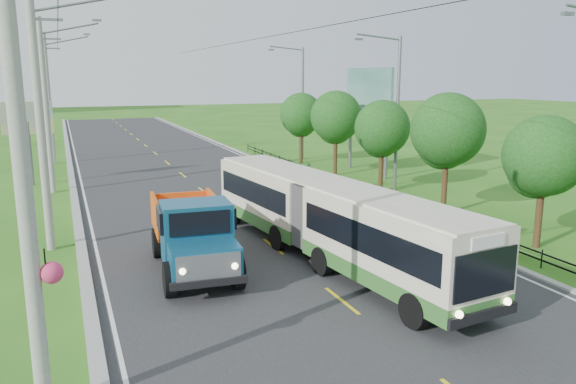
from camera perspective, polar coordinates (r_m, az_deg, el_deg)
ground at (r=17.56m, az=5.48°, el=-10.97°), size 240.00×240.00×0.00m
road at (r=35.80m, az=-9.38°, el=0.69°), size 14.00×120.00×0.02m
curb_left at (r=34.98m, az=-20.95°, el=-0.08°), size 0.40×120.00×0.15m
curb_right at (r=37.95m, az=1.21°, el=1.53°), size 0.30×120.00×0.10m
edge_line_left at (r=35.00m, az=-20.05°, el=-0.10°), size 0.12×120.00×0.00m
edge_line_right at (r=37.77m, az=0.51°, el=1.44°), size 0.12×120.00×0.00m
centre_dash at (r=17.55m, az=5.49°, el=-10.90°), size 0.12×2.20×0.00m
railing_right at (r=32.96m, az=6.68°, el=0.34°), size 0.04×40.00×0.60m
pole_nearest at (r=11.50m, az=-25.07°, el=1.51°), size 3.51×0.44×10.00m
pole_near at (r=23.41m, az=-23.80°, el=6.66°), size 3.51×0.32×10.00m
pole_mid at (r=35.38m, az=-23.32°, el=8.08°), size 3.51×0.32×10.00m
pole_far at (r=47.37m, az=-23.08°, el=8.78°), size 3.51×0.32×10.00m
tree_second at (r=24.19m, az=24.42°, el=2.98°), size 3.18×3.26×5.30m
tree_third at (r=28.57m, az=15.81°, el=5.71°), size 3.60×3.62×6.00m
tree_fourth at (r=33.53m, az=9.50°, el=6.13°), size 3.24×3.31×5.40m
tree_fifth at (r=38.73m, az=4.86°, el=7.37°), size 3.48×3.52×5.80m
tree_back at (r=44.17m, az=1.33°, el=7.68°), size 3.30×3.36×5.50m
streetlight_mid at (r=33.73m, az=10.85°, el=8.36°), size 3.02×0.20×9.07m
streetlight_far at (r=46.12m, az=1.32°, el=9.41°), size 3.02×0.20×9.07m
planter_near at (r=26.77m, az=16.02°, el=-2.74°), size 0.64×0.64×0.67m
planter_mid at (r=33.26m, az=7.58°, el=0.39°), size 0.64×0.64×0.67m
planter_far at (r=40.29m, az=1.99°, el=2.47°), size 0.64×0.64×0.67m
billboard_left at (r=38.49m, az=-24.95°, el=6.33°), size 3.00×0.20×5.20m
billboard_right at (r=39.69m, az=8.19°, el=9.56°), size 0.24×6.00×7.30m
bus at (r=20.83m, az=4.06°, el=-2.24°), size 4.11×15.18×2.90m
dump_truck at (r=19.90m, az=-9.66°, el=-3.75°), size 2.86×6.48×2.66m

